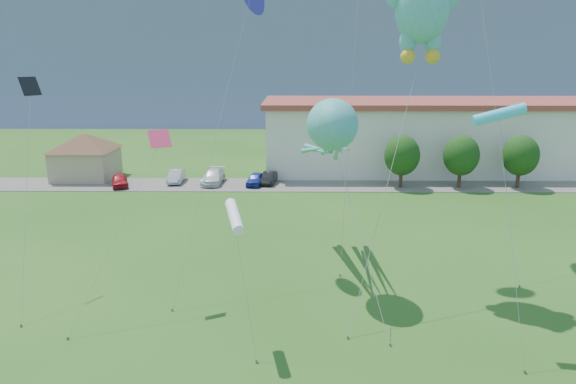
{
  "coord_description": "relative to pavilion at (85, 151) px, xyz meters",
  "views": [
    {
      "loc": [
        -1.04,
        -17.47,
        12.77
      ],
      "look_at": [
        -1.32,
        8.0,
        6.21
      ],
      "focal_mm": 32.0,
      "sensor_mm": 36.0,
      "label": 1
    }
  ],
  "objects": [
    {
      "name": "pavilion",
      "position": [
        0.0,
        0.0,
        0.0
      ],
      "size": [
        9.2,
        9.2,
        5.0
      ],
      "color": "tan",
      "rests_on": "ground"
    },
    {
      "name": "small_kite_black",
      "position": [
        8.31,
        -27.06,
        7.0
      ],
      "size": [
        2.06,
        7.14,
        11.78
      ],
      "color": "black",
      "rests_on": "ground"
    },
    {
      "name": "parked_car_blue",
      "position": [
        19.02,
        -3.15,
        -2.33
      ],
      "size": [
        2.13,
        3.91,
        1.26
      ],
      "primitive_type": "imported",
      "rotation": [
        0.0,
        0.0,
        -0.18
      ],
      "color": "navy",
      "rests_on": "parking_strip"
    },
    {
      "name": "tree_far",
      "position": [
        46.0,
        -4.0,
        0.36
      ],
      "size": [
        3.6,
        3.6,
        5.47
      ],
      "color": "#3F2B19",
      "rests_on": "ground"
    },
    {
      "name": "parked_car_white",
      "position": [
        14.44,
        -2.47,
        -2.24
      ],
      "size": [
        2.24,
        5.04,
        1.44
      ],
      "primitive_type": "imported",
      "rotation": [
        0.0,
        0.0,
        -0.05
      ],
      "color": "silver",
      "rests_on": "parking_strip"
    },
    {
      "name": "hill_ridge",
      "position": [
        24.0,
        82.0,
        9.48
      ],
      "size": [
        160.0,
        50.0,
        25.0
      ],
      "primitive_type": "cube",
      "color": "slate",
      "rests_on": "ground"
    },
    {
      "name": "small_kite_white",
      "position": [
        20.37,
        -33.95,
        3.06
      ],
      "size": [
        1.32,
        2.98,
        6.56
      ],
      "color": "white",
      "rests_on": "ground"
    },
    {
      "name": "small_kite_pink",
      "position": [
        15.57,
        -29.42,
        4.85
      ],
      "size": [
        4.33,
        5.71,
        9.23
      ],
      "color": "#D62F58",
      "rests_on": "ground"
    },
    {
      "name": "parked_car_black",
      "position": [
        20.37,
        -2.49,
        -2.35
      ],
      "size": [
        1.82,
        3.88,
        1.23
      ],
      "primitive_type": "imported",
      "rotation": [
        0.0,
        0.0,
        -0.14
      ],
      "color": "black",
      "rests_on": "parking_strip"
    },
    {
      "name": "parked_car_red",
      "position": [
        4.97,
        -3.97,
        -2.32
      ],
      "size": [
        2.68,
        4.07,
        1.29
      ],
      "primitive_type": "imported",
      "rotation": [
        0.0,
        0.0,
        0.33
      ],
      "color": "red",
      "rests_on": "parking_strip"
    },
    {
      "name": "tree_mid",
      "position": [
        40.0,
        -4.0,
        0.36
      ],
      "size": [
        3.6,
        3.6,
        5.47
      ],
      "color": "#3F2B19",
      "rests_on": "ground"
    },
    {
      "name": "parked_car_silver",
      "position": [
        10.4,
        -2.03,
        -2.31
      ],
      "size": [
        1.52,
        4.02,
        1.31
      ],
      "primitive_type": "imported",
      "rotation": [
        0.0,
        0.0,
        0.03
      ],
      "color": "#ADAEB4",
      "rests_on": "parking_strip"
    },
    {
      "name": "octopus_kite",
      "position": [
        25.05,
        -26.36,
        5.54
      ],
      "size": [
        3.84,
        14.08,
        10.81
      ],
      "color": "teal",
      "rests_on": "ground"
    },
    {
      "name": "tree_near",
      "position": [
        34.0,
        -4.0,
        0.36
      ],
      "size": [
        3.6,
        3.6,
        5.47
      ],
      "color": "#3F2B19",
      "rests_on": "ground"
    },
    {
      "name": "parking_strip",
      "position": [
        24.0,
        -3.0,
        -2.99
      ],
      "size": [
        70.0,
        6.0,
        0.06
      ],
      "primitive_type": "cube",
      "color": "#59544C",
      "rests_on": "ground"
    },
    {
      "name": "small_kite_cyan",
      "position": [
        31.98,
        -32.81,
        7.35
      ],
      "size": [
        1.05,
        4.78,
        10.9
      ],
      "color": "#35CDF2",
      "rests_on": "ground"
    },
    {
      "name": "warehouse",
      "position": [
        50.0,
        6.0,
        1.1
      ],
      "size": [
        61.0,
        15.0,
        8.2
      ],
      "color": "beige",
      "rests_on": "ground"
    }
  ]
}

